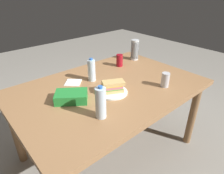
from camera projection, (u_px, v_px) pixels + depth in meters
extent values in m
plane|color=gray|center=(109.00, 149.00, 1.99)|extent=(8.00, 8.00, 0.00)
cube|color=#9E7047|center=(109.00, 88.00, 1.66)|extent=(1.56, 1.06, 0.04)
cylinder|color=brown|center=(193.00, 115.00, 1.94)|extent=(0.07, 0.07, 0.69)
cylinder|color=brown|center=(15.00, 131.00, 1.72)|extent=(0.07, 0.07, 0.69)
cylinder|color=brown|center=(128.00, 83.00, 2.53)|extent=(0.07, 0.07, 0.69)
cylinder|color=white|center=(112.00, 92.00, 1.55)|extent=(0.25, 0.25, 0.01)
cube|color=#DBB26B|center=(112.00, 90.00, 1.54)|extent=(0.19, 0.16, 0.02)
cube|color=#599E3F|center=(112.00, 88.00, 1.53)|extent=(0.18, 0.15, 0.01)
cube|color=#C6727A|center=(112.00, 87.00, 1.53)|extent=(0.18, 0.14, 0.02)
cube|color=yellow|center=(112.00, 85.00, 1.52)|extent=(0.17, 0.14, 0.01)
cube|color=#DBB26B|center=(113.00, 83.00, 1.52)|extent=(0.19, 0.16, 0.02)
cylinder|color=maroon|center=(120.00, 60.00, 2.01)|extent=(0.07, 0.07, 0.12)
cube|color=#268C38|center=(71.00, 97.00, 1.43)|extent=(0.27, 0.26, 0.07)
cylinder|color=silver|center=(101.00, 103.00, 1.23)|extent=(0.07, 0.07, 0.21)
cylinder|color=blue|center=(100.00, 87.00, 1.17)|extent=(0.03, 0.03, 0.02)
cylinder|color=silver|center=(134.00, 55.00, 2.19)|extent=(0.08, 0.08, 0.09)
cylinder|color=silver|center=(134.00, 54.00, 2.18)|extent=(0.08, 0.08, 0.09)
cylinder|color=silver|center=(135.00, 52.00, 2.17)|extent=(0.08, 0.08, 0.09)
cylinder|color=silver|center=(135.00, 51.00, 2.16)|extent=(0.08, 0.08, 0.09)
cylinder|color=silver|center=(135.00, 49.00, 2.15)|extent=(0.08, 0.08, 0.09)
cylinder|color=silver|center=(135.00, 47.00, 2.15)|extent=(0.08, 0.08, 0.09)
cylinder|color=silver|center=(135.00, 46.00, 2.14)|extent=(0.08, 0.08, 0.09)
cylinder|color=silver|center=(135.00, 44.00, 2.13)|extent=(0.08, 0.08, 0.09)
cylinder|color=silver|center=(92.00, 70.00, 1.70)|extent=(0.07, 0.07, 0.19)
cylinder|color=blue|center=(91.00, 59.00, 1.65)|extent=(0.03, 0.03, 0.02)
cylinder|color=silver|center=(165.00, 80.00, 1.62)|extent=(0.07, 0.07, 0.12)
cube|color=white|center=(73.00, 82.00, 1.70)|extent=(0.18, 0.18, 0.01)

